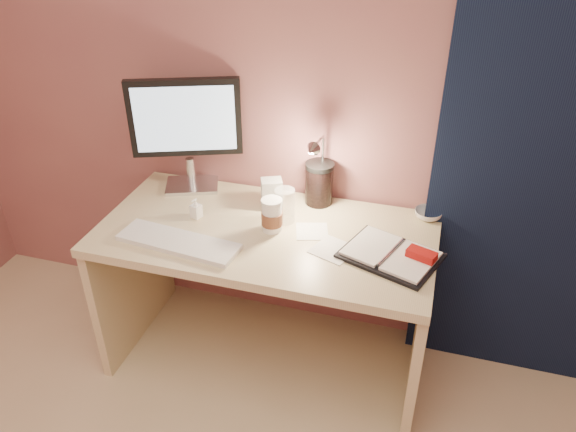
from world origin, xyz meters
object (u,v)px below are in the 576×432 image
(desk_lamp, at_px, (321,167))
(planner, at_px, (393,255))
(keyboard, at_px, (178,242))
(bowl, at_px, (428,214))
(desk, at_px, (272,264))
(product_box, at_px, (272,194))
(monitor, at_px, (186,125))
(lotion_bottle, at_px, (196,208))
(coffee_cup, at_px, (272,216))
(dark_jar, at_px, (319,185))
(clear_cup, at_px, (285,206))

(desk_lamp, bearing_deg, planner, -29.60)
(keyboard, height_order, bowl, bowl)
(keyboard, bearing_deg, desk_lamp, 47.63)
(desk, xyz_separation_m, product_box, (-0.03, 0.12, 0.29))
(bowl, height_order, product_box, product_box)
(monitor, xyz_separation_m, lotion_bottle, (0.13, -0.24, -0.27))
(planner, bearing_deg, product_box, 177.15)
(coffee_cup, relative_size, desk_lamp, 0.43)
(monitor, relative_size, dark_jar, 3.02)
(bowl, distance_m, dark_jar, 0.49)
(planner, distance_m, desk_lamp, 0.49)
(lotion_bottle, distance_m, dark_jar, 0.55)
(dark_jar, bearing_deg, keyboard, -133.52)
(monitor, distance_m, lotion_bottle, 0.39)
(planner, height_order, clear_cup, clear_cup)
(planner, bearing_deg, monitor, -177.46)
(product_box, bearing_deg, keyboard, -148.61)
(desk_lamp, bearing_deg, keyboard, -131.16)
(monitor, xyz_separation_m, desk_lamp, (0.63, -0.03, -0.10))
(planner, relative_size, lotion_bottle, 4.72)
(monitor, height_order, dark_jar, monitor)
(product_box, xyz_separation_m, desk_lamp, (0.21, 0.04, 0.14))
(coffee_cup, distance_m, desk_lamp, 0.30)
(desk_lamp, bearing_deg, product_box, -162.96)
(product_box, bearing_deg, desk, -97.45)
(monitor, bearing_deg, bowl, -19.77)
(desk, distance_m, monitor, 0.73)
(desk, distance_m, coffee_cup, 0.30)
(lotion_bottle, bearing_deg, product_box, 31.49)
(lotion_bottle, bearing_deg, planner, -4.02)
(bowl, relative_size, lotion_bottle, 1.33)
(planner, height_order, dark_jar, dark_jar)
(planner, xyz_separation_m, lotion_bottle, (-0.85, 0.06, 0.03))
(desk, xyz_separation_m, dark_jar, (0.16, 0.21, 0.31))
(coffee_cup, relative_size, bowl, 1.21)
(clear_cup, xyz_separation_m, product_box, (-0.09, 0.10, -0.01))
(lotion_bottle, bearing_deg, desk_lamp, 23.07)
(desk, relative_size, monitor, 2.66)
(monitor, distance_m, desk_lamp, 0.64)
(desk, height_order, bowl, bowl)
(clear_cup, relative_size, product_box, 1.11)
(planner, xyz_separation_m, product_box, (-0.57, 0.23, 0.05))
(keyboard, bearing_deg, clear_cup, 45.35)
(keyboard, xyz_separation_m, desk_lamp, (0.48, 0.42, 0.20))
(desk, relative_size, keyboard, 2.78)
(coffee_cup, distance_m, clear_cup, 0.09)
(clear_cup, bearing_deg, dark_jar, 62.11)
(bowl, height_order, desk_lamp, desk_lamp)
(desk, bearing_deg, product_box, 106.26)
(keyboard, relative_size, dark_jar, 2.89)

